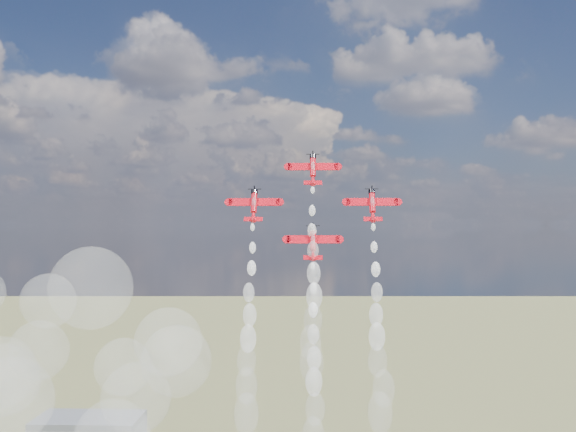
% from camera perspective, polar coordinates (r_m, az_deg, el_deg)
% --- Properties ---
extents(hangar, '(50.00, 28.00, 13.00)m').
position_cam_1_polar(hangar, '(354.33, -16.52, -16.99)').
color(hangar, gray).
rests_on(hangar, ground).
extents(plane_lead, '(12.39, 6.20, 8.22)m').
position_cam_1_polar(plane_lead, '(166.61, 2.12, 4.02)').
color(plane_lead, red).
rests_on(plane_lead, ground).
extents(plane_left, '(12.39, 6.20, 8.22)m').
position_cam_1_polar(plane_left, '(162.32, -2.90, 0.98)').
color(plane_left, red).
rests_on(plane_left, ground).
extents(plane_right, '(12.39, 6.20, 8.22)m').
position_cam_1_polar(plane_right, '(162.35, 7.15, 0.99)').
color(plane_right, red).
rests_on(plane_right, ground).
extents(plane_slot, '(12.39, 6.20, 8.22)m').
position_cam_1_polar(plane_slot, '(157.29, 2.13, -2.22)').
color(plane_slot, red).
rests_on(plane_slot, ground).
extents(smoke_trail_lead, '(5.14, 21.53, 41.18)m').
position_cam_1_polar(smoke_trail_lead, '(149.95, 2.05, -9.31)').
color(smoke_trail_lead, white).
rests_on(smoke_trail_lead, plane_lead).
extents(smoke_trail_left, '(5.16, 22.39, 41.82)m').
position_cam_1_polar(smoke_trail_left, '(147.72, -3.47, -12.95)').
color(smoke_trail_left, white).
rests_on(smoke_trail_left, plane_left).
extents(smoke_trail_right, '(5.77, 21.58, 41.53)m').
position_cam_1_polar(smoke_trail_right, '(148.01, 7.76, -12.88)').
color(smoke_trail_right, white).
rests_on(smoke_trail_right, plane_right).
extents(smoke_trail_slot, '(5.14, 22.33, 41.50)m').
position_cam_1_polar(smoke_trail_slot, '(144.81, 2.20, -16.77)').
color(smoke_trail_slot, white).
rests_on(smoke_trail_slot, plane_slot).
extents(drifted_smoke_cloud, '(65.62, 39.30, 53.57)m').
position_cam_1_polar(drifted_smoke_cloud, '(183.26, -17.51, -11.65)').
color(drifted_smoke_cloud, white).
rests_on(drifted_smoke_cloud, ground).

